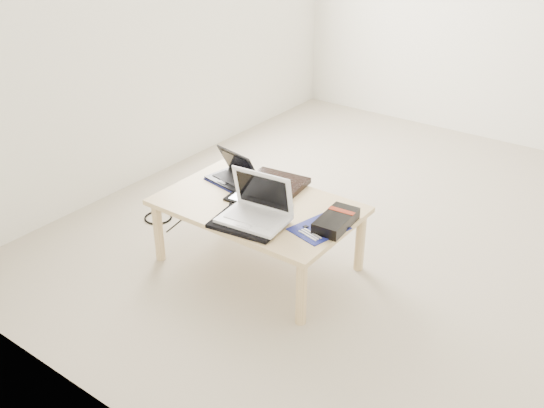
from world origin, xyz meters
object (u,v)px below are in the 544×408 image
Objects in this scene: netbook at (234,175)px; gpu_box at (336,221)px; white_laptop at (257,209)px; coffee_table at (258,211)px.

gpu_box is (0.77, -0.10, -0.01)m from netbook.
netbook is 0.86× the size of white_laptop.
gpu_box is at bearing 29.41° from white_laptop.
white_laptop reaches higher than coffee_table.
coffee_table is at bearing -174.71° from gpu_box.
white_laptop is 0.42m from gpu_box.
coffee_table is at bearing 126.35° from white_laptop.
netbook is 1.07× the size of gpu_box.
white_laptop reaches higher than gpu_box.
gpu_box is at bearing -7.65° from netbook.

